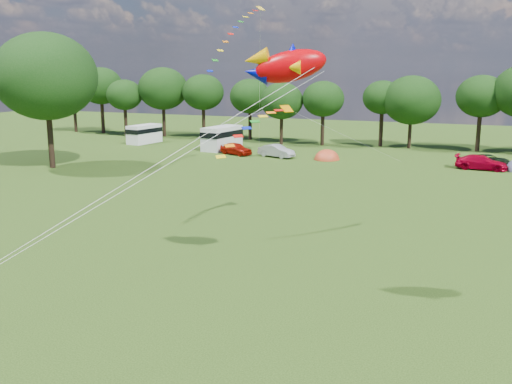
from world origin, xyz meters
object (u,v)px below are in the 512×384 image
at_px(big_tree, 46,77).
at_px(car_b, 276,151).
at_px(tent_orange, 327,159).
at_px(fish_kite, 284,66).
at_px(car_a, 236,149).
at_px(campervan_a, 144,133).
at_px(car_d, 490,161).
at_px(campervan_b, 222,137).
at_px(car_c, 481,162).

height_order(big_tree, car_b, big_tree).
bearing_deg(tent_orange, fish_kite, -78.44).
relative_size(car_a, campervan_a, 0.81).
height_order(car_d, campervan_a, campervan_a).
relative_size(car_b, fish_kite, 1.05).
relative_size(big_tree, fish_kite, 3.50).
distance_m(campervan_a, fish_kite, 54.12).
xyz_separation_m(car_d, campervan_b, (-30.54, 0.90, 0.92)).
bearing_deg(car_c, big_tree, 114.92).
relative_size(big_tree, tent_orange, 4.29).
distance_m(car_a, car_c, 26.46).
bearing_deg(fish_kite, campervan_a, 116.20).
bearing_deg(big_tree, campervan_a, 94.80).
bearing_deg(car_d, big_tree, 107.97).
bearing_deg(campervan_a, car_a, -98.73).
bearing_deg(car_a, car_c, -67.69).
relative_size(big_tree, car_b, 3.33).
height_order(big_tree, car_d, big_tree).
height_order(big_tree, tent_orange, big_tree).
bearing_deg(car_c, car_d, -14.58).
distance_m(car_a, campervan_b, 4.62).
distance_m(car_b, campervan_a, 20.97).
bearing_deg(car_c, fish_kite, 172.21).
relative_size(campervan_a, tent_orange, 1.69).
height_order(big_tree, fish_kite, big_tree).
xyz_separation_m(campervan_a, campervan_b, (12.14, -1.68, 0.21)).
height_order(campervan_b, tent_orange, campervan_b).
bearing_deg(fish_kite, car_c, 64.51).
distance_m(big_tree, car_c, 43.60).
xyz_separation_m(car_c, campervan_a, (-41.85, 4.93, 0.59)).
xyz_separation_m(tent_orange, fish_kite, (7.57, -37.04, 9.96)).
bearing_deg(fish_kite, car_a, 103.65).
bearing_deg(car_b, fish_kite, -143.07).
bearing_deg(tent_orange, car_b, -175.32).
distance_m(car_b, car_c, 21.47).
height_order(car_a, campervan_b, campervan_b).
xyz_separation_m(campervan_b, fish_kite, (21.51, -39.81, 8.46)).
distance_m(big_tree, car_d, 45.22).
relative_size(car_b, tent_orange, 1.29).
bearing_deg(campervan_a, car_d, -84.67).
bearing_deg(tent_orange, campervan_b, 168.77).
height_order(big_tree, car_a, big_tree).
bearing_deg(car_a, campervan_b, 68.07).
relative_size(campervan_a, fish_kite, 1.38).
bearing_deg(campervan_b, fish_kite, -142.20).
bearing_deg(car_d, campervan_a, 81.96).
bearing_deg(car_a, big_tree, 159.51).
bearing_deg(fish_kite, car_d, 64.09).
xyz_separation_m(car_c, car_d, (0.83, 2.36, -0.11)).
relative_size(car_c, fish_kite, 1.25).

